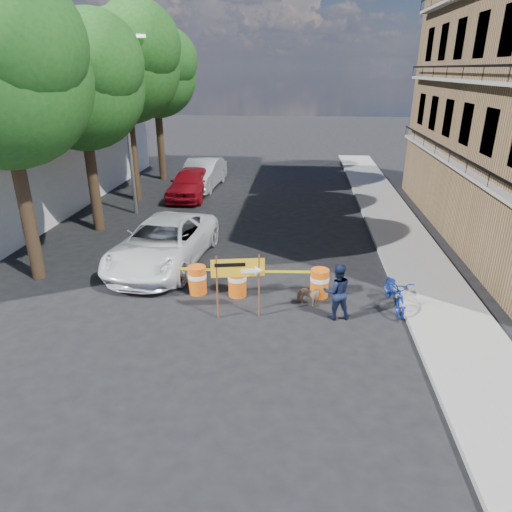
% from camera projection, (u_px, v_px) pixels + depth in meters
% --- Properties ---
extents(ground, '(120.00, 120.00, 0.00)m').
position_uv_depth(ground, '(229.00, 316.00, 13.08)').
color(ground, black).
rests_on(ground, ground).
extents(sidewalk_east, '(2.40, 40.00, 0.15)m').
position_uv_depth(sidewalk_east, '(406.00, 246.00, 18.03)').
color(sidewalk_east, gray).
rests_on(sidewalk_east, ground).
extents(tree_near, '(5.46, 5.20, 9.15)m').
position_uv_depth(tree_near, '(2.00, 76.00, 13.08)').
color(tree_near, '#332316').
rests_on(tree_near, ground).
extents(tree_mid_a, '(5.25, 5.00, 8.68)m').
position_uv_depth(tree_mid_a, '(81.00, 84.00, 17.82)').
color(tree_mid_a, '#332316').
rests_on(tree_mid_a, ground).
extents(tree_mid_b, '(5.67, 5.40, 9.62)m').
position_uv_depth(tree_mid_b, '(125.00, 65.00, 22.16)').
color(tree_mid_b, '#332316').
rests_on(tree_mid_b, ground).
extents(tree_far, '(5.04, 4.80, 8.84)m').
position_uv_depth(tree_far, '(156.00, 75.00, 26.95)').
color(tree_far, '#332316').
rests_on(tree_far, ground).
extents(streetlamp, '(1.25, 0.18, 8.00)m').
position_uv_depth(streetlamp, '(128.00, 121.00, 20.67)').
color(streetlamp, gray).
rests_on(streetlamp, ground).
extents(barrel_far_left, '(0.58, 0.58, 0.90)m').
position_uv_depth(barrel_far_left, '(141.00, 277.00, 14.40)').
color(barrel_far_left, '#D2540C').
rests_on(barrel_far_left, ground).
extents(barrel_mid_left, '(0.58, 0.58, 0.90)m').
position_uv_depth(barrel_mid_left, '(197.00, 279.00, 14.23)').
color(barrel_mid_left, '#D2540C').
rests_on(barrel_mid_left, ground).
extents(barrel_mid_right, '(0.58, 0.58, 0.90)m').
position_uv_depth(barrel_mid_right, '(237.00, 281.00, 14.09)').
color(barrel_mid_right, '#D2540C').
rests_on(barrel_mid_right, ground).
extents(barrel_far_right, '(0.58, 0.58, 0.90)m').
position_uv_depth(barrel_far_right, '(320.00, 282.00, 14.03)').
color(barrel_far_right, '#D2540C').
rests_on(barrel_far_right, ground).
extents(detour_sign, '(1.46, 0.39, 1.90)m').
position_uv_depth(detour_sign, '(245.00, 272.00, 12.49)').
color(detour_sign, '#592D19').
rests_on(detour_sign, ground).
extents(pedestrian, '(0.89, 0.75, 1.64)m').
position_uv_depth(pedestrian, '(337.00, 292.00, 12.68)').
color(pedestrian, '#101832').
rests_on(pedestrian, ground).
extents(bicycle, '(0.76, 1.08, 1.96)m').
position_uv_depth(bicycle, '(397.00, 277.00, 13.18)').
color(bicycle, '#132FA0').
rests_on(bicycle, ground).
extents(dog, '(0.84, 0.60, 0.65)m').
position_uv_depth(dog, '(308.00, 296.00, 13.52)').
color(dog, tan).
rests_on(dog, ground).
extents(suv_white, '(3.26, 6.08, 1.62)m').
position_uv_depth(suv_white, '(163.00, 243.00, 16.24)').
color(suv_white, white).
rests_on(suv_white, ground).
extents(sedan_red, '(2.01, 4.75, 1.60)m').
position_uv_depth(sedan_red, '(191.00, 183.00, 24.84)').
color(sedan_red, maroon).
rests_on(sedan_red, ground).
extents(sedan_silver, '(2.17, 5.29, 1.70)m').
position_uv_depth(sedan_silver, '(202.00, 174.00, 26.74)').
color(sedan_silver, silver).
rests_on(sedan_silver, ground).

